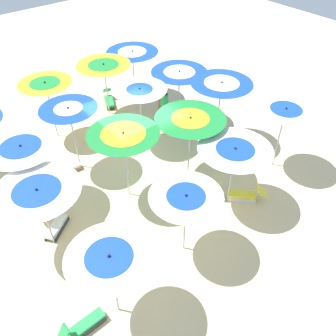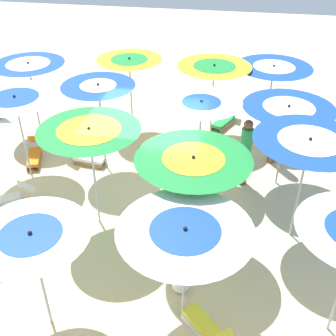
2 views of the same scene
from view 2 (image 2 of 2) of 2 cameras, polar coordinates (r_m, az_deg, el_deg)
The scene contains 22 objects.
ground at distance 10.78m, azimuth -2.38°, elevation -4.40°, with size 39.34×39.34×0.04m, color beige.
beach_umbrella_1 at distance 8.86m, azimuth 18.44°, elevation 2.45°, with size 2.25×2.25×2.56m.
beach_umbrella_2 at distance 10.70m, azimuth 15.86°, elevation 6.91°, with size 2.23×2.23×2.30m.
beach_umbrella_3 at distance 13.28m, azimuth 14.02°, elevation 12.37°, with size 2.28×2.28×2.25m.
beach_umbrella_4 at distance 6.80m, azimuth 2.31°, elevation -9.33°, with size 2.22×2.22×2.22m.
beach_umbrella_5 at distance 8.14m, azimuth 3.42°, elevation 0.39°, with size 2.29×2.29×2.39m.
beach_umbrella_6 at distance 10.38m, azimuth 4.50°, elevation 8.15°, with size 1.99×1.99×2.38m.
beach_umbrella_7 at distance 12.78m, azimuth 6.24°, elevation 12.91°, with size 2.18×2.18×2.33m.
beach_umbrella_8 at distance 7.10m, azimuth -17.85°, elevation -9.70°, with size 1.91×1.91×2.22m.
beach_umbrella_9 at distance 8.93m, azimuth -10.52°, elevation 4.04°, with size 2.16×2.16×2.55m.
beach_umbrella_10 at distance 11.07m, azimuth -9.36°, elevation 10.17°, with size 1.90×1.90×2.51m.
beach_umbrella_11 at distance 13.05m, azimuth -5.23°, elevation 13.80°, with size 1.96×1.96×2.41m.
beach_umbrella_14 at distance 11.30m, azimuth -19.85°, elevation 8.02°, with size 2.19×2.19×2.36m.
beach_umbrella_15 at distance 13.58m, azimuth -18.25°, elevation 12.53°, with size 2.15×2.15×2.32m.
lounger_1 at distance 7.94m, azimuth 5.38°, elevation -20.81°, with size 1.11×1.13×0.55m.
lounger_2 at distance 14.15m, azimuth 7.70°, elevation 6.46°, with size 0.90×1.39×0.57m.
lounger_3 at distance 12.24m, azimuth -10.97°, elevation 1.46°, with size 1.19×0.50×0.67m.
lounger_4 at distance 12.74m, azimuth -17.65°, elevation 1.74°, with size 0.77×1.39×0.62m.
lounger_5 at distance 11.22m, azimuth -21.19°, elevation -3.96°, with size 1.24×1.05×0.56m.
beachgoer_0 at distance 12.07m, azimuth 14.32°, elevation 4.90°, with size 0.30×0.30×1.90m.
beachgoer_1 at distance 10.96m, azimuth 10.41°, elevation 2.26°, with size 0.30×0.30×1.89m.
beach_ball at distance 8.55m, azimuth 1.75°, elevation -15.43°, with size 0.36×0.36×0.36m, color white.
Camera 2 is at (1.89, -8.24, 6.67)m, focal length 45.10 mm.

